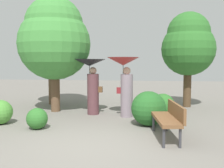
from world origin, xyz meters
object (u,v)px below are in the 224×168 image
(person_left, at_px, (91,76))
(tree_mid_left, at_px, (54,38))
(park_bench, at_px, (169,117))
(tree_near_right, at_px, (188,44))
(person_right, at_px, (125,76))
(tree_near_left, at_px, (52,37))

(person_left, bearing_deg, tree_mid_left, 77.61)
(park_bench, bearing_deg, tree_near_right, 158.96)
(person_right, bearing_deg, tree_near_right, -45.13)
(person_left, bearing_deg, person_right, -101.31)
(person_left, relative_size, tree_near_right, 0.50)
(tree_near_left, height_order, tree_mid_left, tree_near_left)
(park_bench, distance_m, tree_mid_left, 5.25)
(person_left, distance_m, person_right, 1.20)
(person_right, relative_size, tree_near_left, 0.45)
(person_left, height_order, park_bench, person_left)
(tree_near_left, xyz_separation_m, tree_near_right, (5.58, 0.06, -0.36))
(park_bench, bearing_deg, person_left, -144.50)
(tree_mid_left, bearing_deg, tree_near_right, 18.38)
(person_right, distance_m, park_bench, 2.75)
(person_left, relative_size, person_right, 0.97)
(tree_near_left, xyz_separation_m, tree_mid_left, (0.69, -1.57, -0.21))
(park_bench, height_order, tree_mid_left, tree_mid_left)
(tree_mid_left, bearing_deg, person_left, -13.49)
(person_right, xyz_separation_m, tree_near_right, (2.32, 2.22, 1.15))
(person_right, distance_m, tree_near_left, 4.20)
(park_bench, relative_size, tree_near_right, 0.41)
(person_left, relative_size, park_bench, 1.22)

